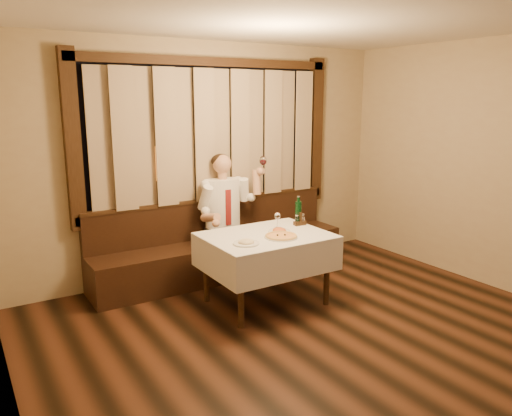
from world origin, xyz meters
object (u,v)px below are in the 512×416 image
dining_table (266,244)px  pizza (281,236)px  pasta_cream (246,241)px  cruet_caddy (300,221)px  seated_man (226,208)px  banquette (221,250)px  pasta_red (279,229)px  green_bottle (298,212)px

dining_table → pizza: (0.07, -0.18, 0.12)m
pizza → pasta_cream: 0.42m
pizza → cruet_caddy: 0.56m
cruet_caddy → seated_man: (-0.49, 0.80, 0.05)m
banquette → pizza: bearing=-86.9°
pizza → pasta_cream: size_ratio=1.33×
banquette → seated_man: bearing=-67.1°
dining_table → pasta_red: size_ratio=5.46×
pasta_red → banquette: bearing=99.8°
dining_table → cruet_caddy: bearing=13.7°
dining_table → pasta_cream: bearing=-152.1°
pasta_red → pasta_cream: bearing=-159.0°
pasta_cream → pizza: bearing=1.3°
pizza → banquette: bearing=93.1°
pasta_cream → green_bottle: bearing=21.5°
pasta_cream → cruet_caddy: size_ratio=1.76×
dining_table → pasta_cream: 0.42m
pizza → pasta_red: (0.11, 0.19, 0.02)m
pasta_red → seated_man: size_ratio=0.16×
pasta_red → dining_table: bearing=-175.1°
banquette → pasta_cream: 1.35m
banquette → seated_man: seated_man is taller
banquette → pizza: banquette is taller
dining_table → pasta_red: (0.17, 0.02, 0.14)m
banquette → green_bottle: 1.17m
pasta_red → cruet_caddy: (0.36, 0.11, 0.02)m
banquette → pasta_red: bearing=-80.2°
banquette → seated_man: size_ratio=2.14×
banquette → cruet_caddy: size_ratio=22.00×
dining_table → green_bottle: size_ratio=3.92×
dining_table → seated_man: seated_man is taller
pizza → seated_man: bearing=91.4°
banquette → green_bottle: green_bottle is taller
banquette → cruet_caddy: bearing=-59.4°
banquette → dining_table: size_ratio=2.52×
banquette → cruet_caddy: 1.15m
pasta_red → pizza: bearing=-119.6°
banquette → pizza: 1.29m
pizza → green_bottle: (0.46, 0.34, 0.12)m
pasta_cream → cruet_caddy: (0.88, 0.32, 0.02)m
pasta_cream → cruet_caddy: cruet_caddy is taller
pasta_red → seated_man: seated_man is taller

